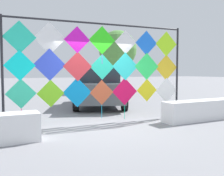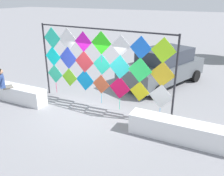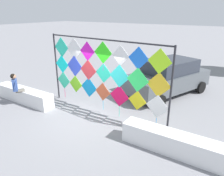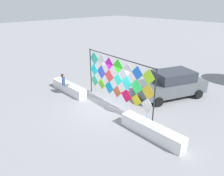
% 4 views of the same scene
% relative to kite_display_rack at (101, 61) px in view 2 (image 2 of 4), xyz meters
% --- Properties ---
extents(ground, '(120.00, 120.00, 0.00)m').
position_rel_kite_display_rack_xyz_m(ground, '(-0.21, -0.64, -1.89)').
color(ground, gray).
extents(plaza_ledge_left, '(3.44, 0.60, 0.66)m').
position_rel_kite_display_rack_xyz_m(plaza_ledge_left, '(-3.84, -1.07, -1.56)').
color(plaza_ledge_left, white).
rests_on(plaza_ledge_left, ground).
extents(plaza_ledge_right, '(3.44, 0.60, 0.66)m').
position_rel_kite_display_rack_xyz_m(plaza_ledge_right, '(3.43, -1.07, -1.56)').
color(plaza_ledge_right, white).
rests_on(plaza_ledge_right, ground).
extents(kite_display_rack, '(5.75, 0.46, 3.13)m').
position_rel_kite_display_rack_xyz_m(kite_display_rack, '(0.00, 0.00, 0.00)').
color(kite_display_rack, '#232328').
rests_on(kite_display_rack, ground).
extents(seated_vendor, '(0.68, 0.73, 1.51)m').
position_rel_kite_display_rack_xyz_m(seated_vendor, '(-3.71, -1.40, -1.00)').
color(seated_vendor, '#666056').
rests_on(seated_vendor, ground).
extents(parked_car, '(3.54, 5.01, 1.79)m').
position_rel_kite_display_rack_xyz_m(parked_car, '(1.50, 3.65, -0.98)').
color(parked_car, '#4C5156').
rests_on(parked_car, ground).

